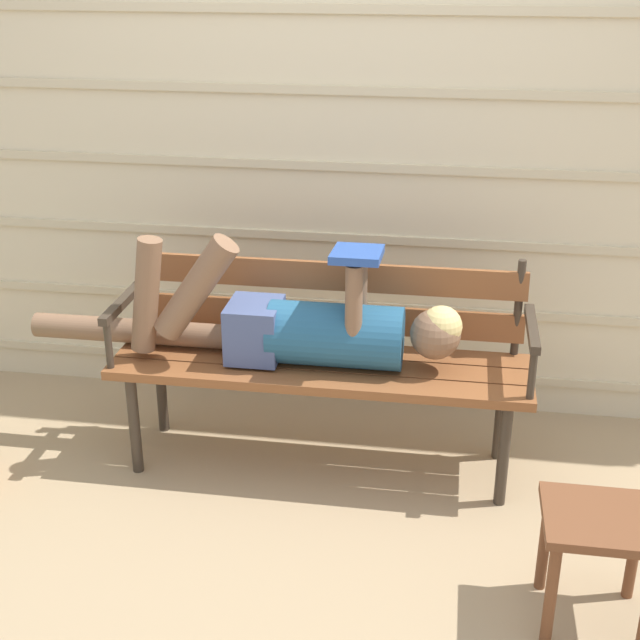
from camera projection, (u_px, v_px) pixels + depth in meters
name	position (u px, v px, depth m)	size (l,w,h in m)	color
ground_plane	(312.00, 491.00, 3.41)	(12.00, 12.00, 0.00)	tan
house_siding	(343.00, 127.00, 3.65)	(5.26, 0.08, 2.48)	beige
park_bench	(323.00, 347.00, 3.45)	(1.61, 0.44, 0.84)	brown
reclining_person	(295.00, 325.00, 3.36)	(1.72, 0.25, 0.52)	#23567A
footstool	(599.00, 539.00, 2.65)	(0.35, 0.31, 0.39)	brown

